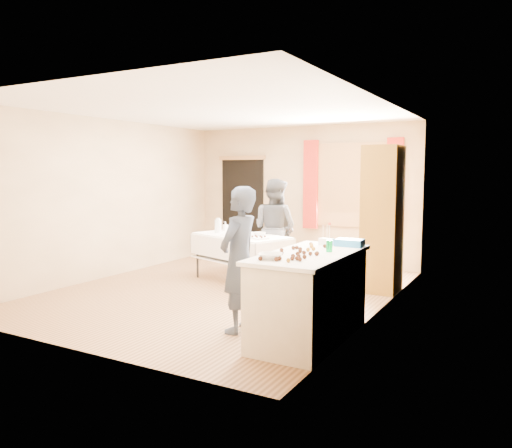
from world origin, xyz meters
The scene contains 29 objects.
floor centered at (0.00, 0.00, -0.01)m, with size 4.50×5.50×0.02m, color #9E7047.
ceiling centered at (0.00, 0.00, 2.61)m, with size 4.50×5.50×0.02m, color white.
wall_back centered at (0.00, 2.76, 1.30)m, with size 4.50×0.02×2.60m, color tan.
wall_front centered at (0.00, -2.76, 1.30)m, with size 4.50×0.02×2.60m, color tan.
wall_left centered at (-2.26, 0.00, 1.30)m, with size 0.02×5.50×2.60m, color tan.
wall_right centered at (2.26, 0.00, 1.30)m, with size 0.02×5.50×2.60m, color tan.
window_frame centered at (1.00, 2.72, 1.50)m, with size 1.32×0.06×1.52m, color olive.
window_pane centered at (1.00, 2.71, 1.50)m, with size 1.20×0.02×1.40m, color white.
curtain_left centered at (0.22, 2.67, 1.50)m, with size 0.28×0.06×1.65m, color #B02317.
curtain_right centered at (1.78, 2.67, 1.50)m, with size 0.28×0.06×1.65m, color #B02317.
doorway centered at (-1.30, 2.73, 1.00)m, with size 0.95×0.04×2.00m, color black.
door_lintel centered at (-1.30, 2.70, 2.02)m, with size 1.05×0.06×0.08m, color olive.
cabinet centered at (1.99, 1.13, 1.06)m, with size 0.50×0.60×2.11m, color brown.
counter centered at (1.89, -1.32, 0.45)m, with size 0.78×1.65×0.91m.
party_table centered at (-0.12, 0.67, 0.45)m, with size 1.79×1.30×0.75m.
chair centered at (-0.09, 1.80, 0.32)m, with size 0.52×0.52×1.06m.
girl centered at (1.13, -1.47, 0.79)m, with size 0.39×0.58×1.59m, color #272F42.
woman centered at (0.19, 1.23, 0.81)m, with size 0.89×0.75×1.63m, color black.
soda_can centered at (2.04, -1.17, 0.97)m, with size 0.07×0.07×0.12m, color #059E39.
mixing_bowl centered at (1.71, -1.86, 0.94)m, with size 0.29×0.29×0.06m, color white.
foam_block centered at (1.85, -0.75, 0.95)m, with size 0.15×0.10×0.08m, color white.
blue_basket centered at (2.10, -0.69, 0.95)m, with size 0.30×0.20×0.08m, color #2C87D8.
pitcher centered at (-0.57, 0.70, 0.86)m, with size 0.11×0.11×0.22m, color silver.
cup_red centered at (-0.29, 0.78, 0.81)m, with size 0.19×0.19×0.13m, color #BC3621.
cup_rainbow centered at (-0.22, 0.54, 0.80)m, with size 0.15×0.15×0.11m, color red.
small_bowl centered at (0.21, 0.69, 0.78)m, with size 0.24×0.24×0.06m, color white.
pastry_tray centered at (0.35, 0.40, 0.76)m, with size 0.28×0.20×0.02m, color white.
bottle centered at (-0.62, 1.01, 0.83)m, with size 0.10×0.10×0.16m, color white.
cake_balls centered at (1.83, -1.50, 0.93)m, with size 0.45×1.15×0.04m.
Camera 1 is at (3.86, -6.04, 1.74)m, focal length 35.00 mm.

